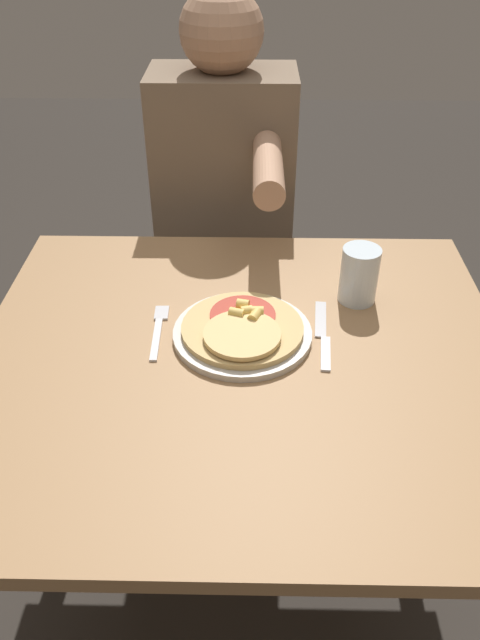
# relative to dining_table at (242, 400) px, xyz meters

# --- Properties ---
(ground_plane) EXTENTS (8.00, 8.00, 0.00)m
(ground_plane) POSITION_rel_dining_table_xyz_m (0.00, 0.00, -0.63)
(ground_plane) COLOR #2D2823
(dining_table) EXTENTS (1.02, 0.92, 0.74)m
(dining_table) POSITION_rel_dining_table_xyz_m (0.00, 0.00, 0.00)
(dining_table) COLOR #9E754C
(dining_table) RESTS_ON ground_plane
(plate) EXTENTS (0.27, 0.27, 0.01)m
(plate) POSITION_rel_dining_table_xyz_m (-0.00, 0.06, 0.12)
(plate) COLOR beige
(plate) RESTS_ON dining_table
(pizza) EXTENTS (0.24, 0.24, 0.04)m
(pizza) POSITION_rel_dining_table_xyz_m (-0.00, 0.05, 0.14)
(pizza) COLOR tan
(pizza) RESTS_ON plate
(fork) EXTENTS (0.03, 0.18, 0.00)m
(fork) POSITION_rel_dining_table_xyz_m (-0.17, 0.08, 0.12)
(fork) COLOR silver
(fork) RESTS_ON dining_table
(knife) EXTENTS (0.03, 0.22, 0.00)m
(knife) POSITION_rel_dining_table_xyz_m (0.16, 0.06, 0.12)
(knife) COLOR silver
(knife) RESTS_ON dining_table
(drinking_glass) EXTENTS (0.08, 0.08, 0.12)m
(drinking_glass) POSITION_rel_dining_table_xyz_m (0.24, 0.19, 0.18)
(drinking_glass) COLOR silver
(drinking_glass) RESTS_ON dining_table
(person_diner) EXTENTS (0.38, 0.52, 1.27)m
(person_diner) POSITION_rel_dining_table_xyz_m (-0.06, 0.71, 0.12)
(person_diner) COLOR #2D2D38
(person_diner) RESTS_ON ground_plane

